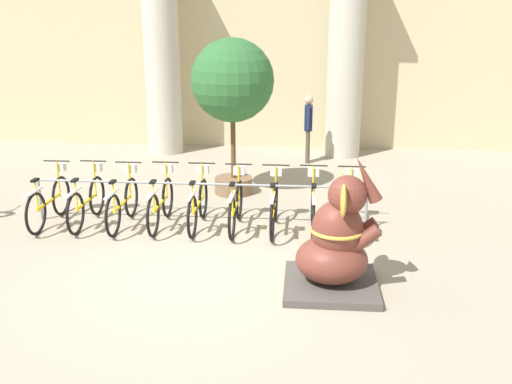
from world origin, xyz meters
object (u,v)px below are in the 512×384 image
at_px(bicycle_5, 236,205).
at_px(elephant_statue, 336,244).
at_px(bicycle_2, 123,202).
at_px(person_pedestrian, 308,123).
at_px(bicycle_3, 161,202).
at_px(bicycle_1, 87,201).
at_px(bicycle_6, 274,206).
at_px(bicycle_4, 198,203).
at_px(potted_tree, 232,85).
at_px(bicycle_7, 313,207).
at_px(bicycle_8, 352,208).
at_px(bicycle_0, 50,200).

relative_size(bicycle_5, elephant_statue, 0.94).
height_order(bicycle_2, person_pedestrian, person_pedestrian).
bearing_deg(bicycle_2, bicycle_3, 5.29).
height_order(bicycle_1, bicycle_6, same).
relative_size(bicycle_4, potted_tree, 0.55).
xyz_separation_m(bicycle_2, bicycle_7, (3.30, 0.05, 0.00)).
relative_size(bicycle_3, person_pedestrian, 1.03).
bearing_deg(bicycle_1, bicycle_5, -0.14).
bearing_deg(bicycle_1, bicycle_4, 0.26).
bearing_deg(bicycle_7, elephant_statue, -82.69).
distance_m(bicycle_1, bicycle_3, 1.32).
height_order(bicycle_5, bicycle_8, same).
relative_size(bicycle_2, bicycle_3, 1.00).
height_order(bicycle_3, bicycle_8, same).
distance_m(bicycle_0, bicycle_6, 3.95).
bearing_deg(bicycle_8, bicycle_1, 179.95).
bearing_deg(bicycle_7, potted_tree, 128.24).
bearing_deg(bicycle_7, bicycle_1, -179.87).
bearing_deg(bicycle_0, bicycle_6, 0.57).
bearing_deg(bicycle_8, bicycle_3, 179.56).
height_order(bicycle_6, bicycle_8, same).
bearing_deg(bicycle_3, bicycle_0, -177.77).
distance_m(bicycle_3, bicycle_7, 2.64).
bearing_deg(bicycle_3, bicycle_5, -1.20).
bearing_deg(elephant_statue, bicycle_2, 148.93).
height_order(elephant_statue, person_pedestrian, elephant_statue).
height_order(bicycle_0, elephant_statue, elephant_statue).
bearing_deg(bicycle_6, bicycle_4, 178.88).
height_order(elephant_statue, potted_tree, potted_tree).
bearing_deg(bicycle_5, bicycle_6, -0.89).
xyz_separation_m(bicycle_0, bicycle_4, (2.64, 0.06, 0.00)).
xyz_separation_m(elephant_statue, potted_tree, (-1.90, 4.26, 1.59)).
height_order(bicycle_8, person_pedestrian, person_pedestrian).
bearing_deg(bicycle_6, person_pedestrian, 83.39).
distance_m(bicycle_0, bicycle_7, 4.61).
xyz_separation_m(bicycle_6, bicycle_7, (0.66, 0.03, 0.00)).
distance_m(bicycle_1, bicycle_7, 3.95).
distance_m(bicycle_3, elephant_statue, 3.67).
bearing_deg(potted_tree, bicycle_1, -138.50).
xyz_separation_m(bicycle_2, elephant_statue, (3.58, -2.16, 0.21)).
distance_m(bicycle_2, bicycle_8, 3.95).
relative_size(bicycle_2, bicycle_5, 1.00).
bearing_deg(bicycle_5, bicycle_2, -179.03).
relative_size(bicycle_0, bicycle_8, 1.00).
distance_m(bicycle_2, bicycle_5, 1.98).
relative_size(bicycle_7, bicycle_8, 1.00).
relative_size(bicycle_3, bicycle_6, 1.00).
height_order(bicycle_4, bicycle_7, same).
xyz_separation_m(bicycle_1, elephant_statue, (4.24, -2.20, 0.21)).
xyz_separation_m(bicycle_8, potted_tree, (-2.28, 2.07, 1.80)).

